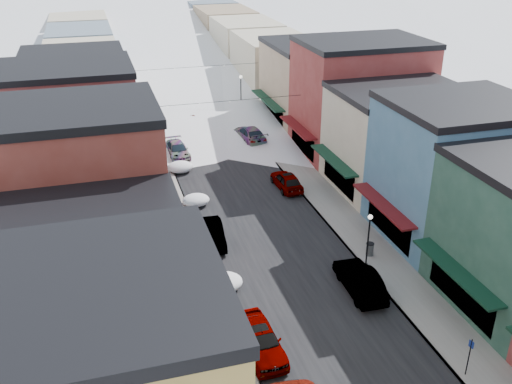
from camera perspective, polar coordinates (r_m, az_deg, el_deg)
road at (r=75.80m, az=-6.94°, el=8.53°), size 10.00×160.00×0.01m
sidewalk_left at (r=75.06m, az=-11.95°, el=8.06°), size 3.20×160.00×0.15m
sidewalk_right at (r=77.06m, az=-2.05°, el=9.03°), size 3.20×160.00×0.15m
curb_left at (r=75.18m, az=-10.77°, el=8.19°), size 0.10×160.00×0.15m
curb_right at (r=76.71m, az=-3.18°, el=8.94°), size 0.10×160.00×0.15m
bldg_l_cream at (r=29.57m, az=-16.78°, el=-10.74°), size 11.30×8.20×9.50m
bldg_l_brick_near at (r=35.77m, az=-18.11°, el=-1.50°), size 12.30×8.20×12.50m
bldg_l_grayblue at (r=44.21m, az=-17.13°, el=1.33°), size 11.30×9.20×9.00m
bldg_l_brick_far at (r=52.34m, az=-18.49°, el=6.03°), size 13.30×9.20×11.00m
bldg_l_tan at (r=62.02m, az=-17.41°, el=8.59°), size 11.30×11.20×10.00m
bldg_r_blue at (r=44.17m, az=19.25°, el=2.06°), size 11.30×9.20×10.50m
bldg_r_cream at (r=51.68m, az=14.06°, el=5.17°), size 12.30×9.20×9.00m
bldg_r_brick_far at (r=59.05m, az=10.34°, el=9.30°), size 13.30×9.20×11.50m
bldg_r_tan at (r=67.71m, az=5.77°, el=10.74°), size 11.30×11.20×9.50m
distant_blocks at (r=97.04m, az=-9.50°, el=14.49°), size 34.00×55.00×8.00m
overhead_cables at (r=62.28m, az=-5.20°, el=10.85°), size 16.40×15.04×0.04m
car_silver_sedan at (r=32.46m, az=0.46°, el=-14.53°), size 2.19×5.01×1.68m
car_dark_hatch at (r=42.53m, az=-4.40°, el=-4.18°), size 1.92×4.67×1.51m
car_silver_wagon at (r=58.74m, az=-7.84°, el=4.19°), size 2.18×4.99×1.43m
car_green_sedan at (r=37.67m, az=10.35°, el=-8.65°), size 2.01×5.24×1.70m
car_gray_suv at (r=51.07m, az=3.09°, el=1.17°), size 1.98×4.64×1.56m
car_black_sedan at (r=62.38m, az=-0.64°, el=5.82°), size 2.93×5.98×1.67m
car_lane_silver at (r=67.02m, az=-6.58°, el=7.07°), size 2.12×5.07×1.71m
car_lane_white at (r=78.15m, az=-6.12°, el=9.72°), size 3.41×6.33×1.69m
parking_sign at (r=32.48m, az=20.56°, el=-14.95°), size 0.09×0.31×2.30m
trash_can at (r=41.54m, az=11.31°, el=-5.61°), size 0.56×0.56×0.96m
streetlamp_near at (r=39.32m, az=11.21°, el=-4.13°), size 0.33×0.33×3.93m
streetlamp_far at (r=70.83m, az=-1.52°, el=10.20°), size 0.40×0.40×4.83m
snow_pile_near at (r=37.55m, az=-3.28°, el=-8.97°), size 2.52×2.75×1.06m
snow_pile_mid at (r=48.41m, az=-6.03°, el=-0.78°), size 2.30×2.61×0.97m
snow_pile_far at (r=55.14m, az=-7.61°, el=2.52°), size 2.44×2.70×1.03m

